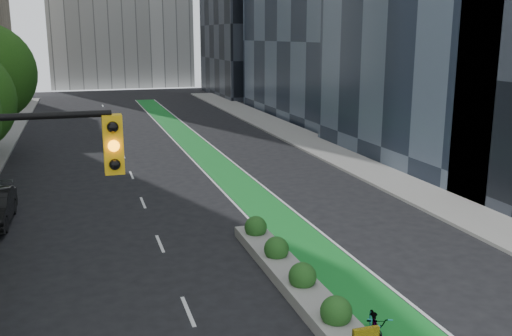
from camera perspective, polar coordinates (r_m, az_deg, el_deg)
sidewalk_right at (r=39.44m, az=8.65°, el=1.20°), size 3.60×90.00×0.15m
bike_lane_paint at (r=41.30m, az=-5.50°, el=1.73°), size 2.20×70.00×0.01m
median_planter at (r=19.49m, az=3.50°, el=-10.33°), size 1.20×10.26×1.10m
bicycle at (r=16.21m, az=11.92°, el=-15.25°), size 1.26×1.99×0.99m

